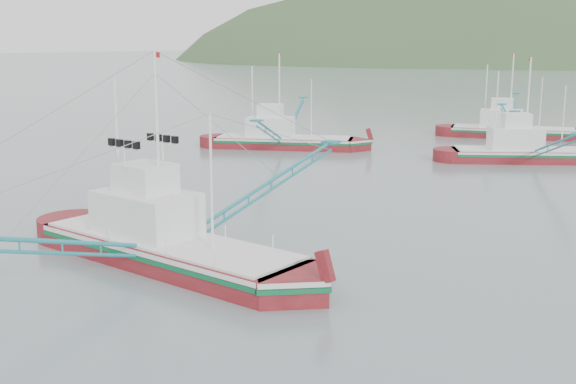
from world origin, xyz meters
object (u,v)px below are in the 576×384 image
Objects in this scene: bg_boat_far at (530,138)px; bg_boat_extra at (513,120)px; bg_boat_left at (283,127)px; main_boat at (164,232)px.

bg_boat_extra is at bearing 81.62° from bg_boat_far.
bg_boat_extra is at bearing 27.77° from bg_boat_left.
main_boat is 42.76m from bg_boat_left.
bg_boat_far is at bearing -10.30° from bg_boat_left.
main_boat is 45.08m from bg_boat_far.
bg_boat_extra is at bearing 94.65° from main_boat.
bg_boat_left reaches higher than bg_boat_far.
bg_boat_left is 0.99× the size of bg_boat_extra.
bg_boat_left is (-24.61, -8.50, -0.00)m from bg_boat_far.
main_boat is 1.16× the size of bg_boat_extra.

